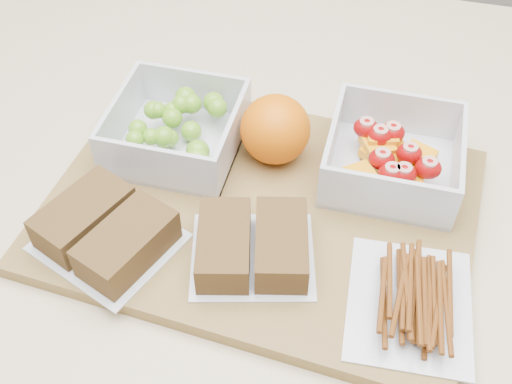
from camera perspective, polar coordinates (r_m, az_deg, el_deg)
cutting_board at (r=0.65m, az=0.40°, el=-1.63°), size 0.44×0.33×0.02m
grape_container at (r=0.69m, az=-6.91°, el=5.53°), size 0.13×0.13×0.06m
fruit_container at (r=0.67m, az=12.00°, el=2.95°), size 0.13×0.13×0.06m
orange at (r=0.67m, az=1.73°, el=5.59°), size 0.07×0.07×0.07m
sandwich_bag_left at (r=0.62m, az=-13.23°, el=-3.38°), size 0.15×0.14×0.04m
sandwich_bag_center at (r=0.59m, az=-0.30°, el=-4.78°), size 0.14×0.13×0.04m
pretzel_bag at (r=0.58m, az=13.69°, el=-8.99°), size 0.12×0.14×0.03m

